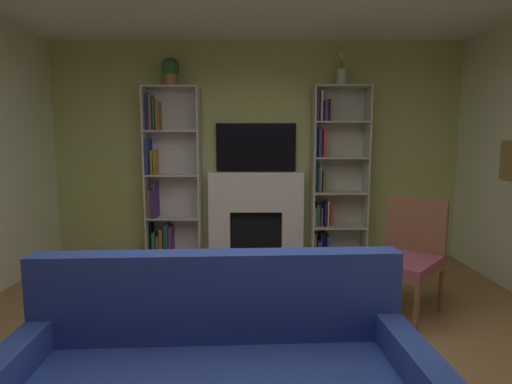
{
  "coord_description": "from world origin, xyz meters",
  "views": [
    {
      "loc": [
        -0.0,
        -2.51,
        1.54
      ],
      "look_at": [
        0.0,
        1.11,
        1.08
      ],
      "focal_mm": 28.38,
      "sensor_mm": 36.0,
      "label": 1
    }
  ],
  "objects_px": {
    "fireplace": "(256,214)",
    "bookshelf_right": "(332,178)",
    "bookshelf_left": "(167,181)",
    "vase_with_flowers": "(341,76)",
    "tv": "(256,147)",
    "potted_plant": "(170,70)",
    "armchair": "(406,254)"
  },
  "relations": [
    {
      "from": "bookshelf_right",
      "to": "vase_with_flowers",
      "type": "height_order",
      "value": "vase_with_flowers"
    },
    {
      "from": "bookshelf_left",
      "to": "vase_with_flowers",
      "type": "height_order",
      "value": "vase_with_flowers"
    },
    {
      "from": "bookshelf_left",
      "to": "vase_with_flowers",
      "type": "relative_size",
      "value": 5.43
    },
    {
      "from": "tv",
      "to": "armchair",
      "type": "relative_size",
      "value": 1.0
    },
    {
      "from": "vase_with_flowers",
      "to": "armchair",
      "type": "height_order",
      "value": "vase_with_flowers"
    },
    {
      "from": "bookshelf_left",
      "to": "armchair",
      "type": "xyz_separation_m",
      "value": [
        2.48,
        -1.67,
        -0.49
      ]
    },
    {
      "from": "potted_plant",
      "to": "vase_with_flowers",
      "type": "xyz_separation_m",
      "value": [
        2.11,
        0.0,
        -0.06
      ]
    },
    {
      "from": "bookshelf_right",
      "to": "potted_plant",
      "type": "xyz_separation_m",
      "value": [
        -2.03,
        -0.03,
        1.34
      ]
    },
    {
      "from": "armchair",
      "to": "bookshelf_right",
      "type": "bearing_deg",
      "value": 102.48
    },
    {
      "from": "vase_with_flowers",
      "to": "fireplace",
      "type": "bearing_deg",
      "value": 177.22
    },
    {
      "from": "fireplace",
      "to": "armchair",
      "type": "distance_m",
      "value": 2.14
    },
    {
      "from": "bookshelf_right",
      "to": "armchair",
      "type": "xyz_separation_m",
      "value": [
        0.37,
        -1.65,
        -0.53
      ]
    },
    {
      "from": "fireplace",
      "to": "armchair",
      "type": "height_order",
      "value": "fireplace"
    },
    {
      "from": "tv",
      "to": "vase_with_flowers",
      "type": "distance_m",
      "value": 1.38
    },
    {
      "from": "bookshelf_left",
      "to": "armchair",
      "type": "relative_size",
      "value": 2.17
    },
    {
      "from": "tv",
      "to": "armchair",
      "type": "bearing_deg",
      "value": -52.45
    },
    {
      "from": "bookshelf_left",
      "to": "fireplace",
      "type": "bearing_deg",
      "value": 0.26
    },
    {
      "from": "bookshelf_left",
      "to": "armchair",
      "type": "bearing_deg",
      "value": -33.92
    },
    {
      "from": "bookshelf_right",
      "to": "tv",
      "type": "bearing_deg",
      "value": 174.72
    },
    {
      "from": "vase_with_flowers",
      "to": "armchair",
      "type": "xyz_separation_m",
      "value": [
        0.28,
        -1.62,
        -1.81
      ]
    },
    {
      "from": "potted_plant",
      "to": "bookshelf_right",
      "type": "bearing_deg",
      "value": 0.85
    },
    {
      "from": "bookshelf_left",
      "to": "potted_plant",
      "type": "distance_m",
      "value": 1.38
    },
    {
      "from": "fireplace",
      "to": "tv",
      "type": "relative_size",
      "value": 1.29
    },
    {
      "from": "vase_with_flowers",
      "to": "armchair",
      "type": "distance_m",
      "value": 2.44
    },
    {
      "from": "fireplace",
      "to": "bookshelf_right",
      "type": "relative_size",
      "value": 0.6
    },
    {
      "from": "potted_plant",
      "to": "armchair",
      "type": "height_order",
      "value": "potted_plant"
    },
    {
      "from": "bookshelf_left",
      "to": "bookshelf_right",
      "type": "height_order",
      "value": "same"
    },
    {
      "from": "tv",
      "to": "bookshelf_left",
      "type": "distance_m",
      "value": 1.22
    },
    {
      "from": "bookshelf_right",
      "to": "armchair",
      "type": "bearing_deg",
      "value": -77.52
    },
    {
      "from": "tv",
      "to": "bookshelf_left",
      "type": "height_order",
      "value": "bookshelf_left"
    },
    {
      "from": "bookshelf_left",
      "to": "bookshelf_right",
      "type": "distance_m",
      "value": 2.11
    },
    {
      "from": "bookshelf_right",
      "to": "vase_with_flowers",
      "type": "relative_size",
      "value": 5.43
    }
  ]
}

